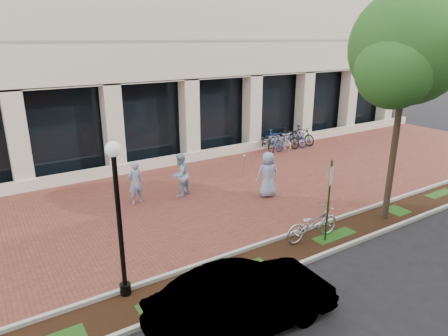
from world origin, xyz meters
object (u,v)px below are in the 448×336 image
locked_bicycle (312,224)px  bollard (244,165)px  sedan_near_curb (244,300)px  parking_sign (330,191)px  bike_rack_cluster (284,139)px  pedestrian_left (135,183)px  lamppost (119,212)px  street_tree (407,55)px  pedestrian_mid (180,175)px  pedestrian_right (268,174)px

locked_bicycle → bollard: (1.78, 6.27, -0.03)m
sedan_near_curb → parking_sign: bearing=-65.0°
locked_bicycle → bike_rack_cluster: bike_rack_cluster is taller
parking_sign → pedestrian_left: 7.35m
lamppost → street_tree: street_tree is taller
parking_sign → lamppost: size_ratio=0.67×
pedestrian_mid → pedestrian_right: (2.95, -1.94, 0.04)m
parking_sign → pedestrian_left: size_ratio=1.57×
lamppost → pedestrian_mid: 6.78m
parking_sign → bike_rack_cluster: parking_sign is taller
locked_bicycle → bollard: size_ratio=2.05×
lamppost → sedan_near_curb: size_ratio=0.93×
street_tree → pedestrian_left: bearing=139.5°
pedestrian_right → bike_rack_cluster: size_ratio=0.52×
sedan_near_curb → pedestrian_mid: bearing=-14.2°
street_tree → pedestrian_right: 6.53m
bike_rack_cluster → pedestrian_left: bearing=-160.1°
lamppost → locked_bicycle: bearing=-3.9°
bike_rack_cluster → sedan_near_curb: 15.58m
pedestrian_right → bollard: 2.74m
locked_bicycle → pedestrian_mid: bearing=21.5°
locked_bicycle → bike_rack_cluster: bearing=-33.1°
bollard → street_tree: bearing=-75.9°
pedestrian_right → pedestrian_left: bearing=-5.4°
bike_rack_cluster → sedan_near_curb: size_ratio=0.84×
lamppost → pedestrian_left: lamppost is taller
lamppost → street_tree: size_ratio=0.52×
sedan_near_curb → street_tree: bearing=-73.0°
parking_sign → pedestrian_mid: 6.35m
lamppost → pedestrian_mid: bearing=51.2°
lamppost → pedestrian_left: 6.05m
pedestrian_mid → parking_sign: bearing=85.3°
lamppost → pedestrian_right: bearing=24.4°
bollard → bike_rack_cluster: size_ratio=0.28×
sedan_near_curb → pedestrian_left: bearing=-1.2°
pedestrian_right → sedan_near_curb: 7.88m
locked_bicycle → street_tree: bearing=-90.9°
locked_bicycle → pedestrian_right: size_ratio=1.09×
locked_bicycle → sedan_near_curb: sedan_near_curb is taller
parking_sign → locked_bicycle: bearing=106.9°
lamppost → street_tree: 10.04m
lamppost → pedestrian_right: (7.12, 3.23, -1.33)m
locked_bicycle → parking_sign: bearing=-135.3°
locked_bicycle → bike_rack_cluster: size_ratio=0.57×
parking_sign → pedestrian_mid: bearing=85.2°
lamppost → street_tree: (9.43, -0.65, 3.39)m
pedestrian_left → locked_bicycle: bearing=116.6°
bike_rack_cluster → pedestrian_mid: bearing=-155.4°
pedestrian_left → pedestrian_mid: bearing=167.5°
locked_bicycle → bollard: bearing=-12.8°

